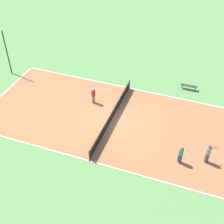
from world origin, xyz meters
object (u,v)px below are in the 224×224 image
object	(u,v)px
fence_post_back_right	(7,53)
tennis_ball_midcourt	(197,176)
bench	(189,86)
player_far_green	(181,153)
player_baseline_gray	(208,152)
tennis_net	(112,115)
tennis_ball_far_baseline	(175,175)
player_coach_red	(93,95)
tennis_ball_right_alley	(38,102)

from	to	relation	value
fence_post_back_right	tennis_ball_midcourt	bearing A→B (deg)	-109.47
bench	player_far_green	world-z (taller)	player_far_green
player_baseline_gray	tennis_ball_midcourt	xyz separation A→B (m)	(-1.71, 0.44, -1.01)
tennis_net	tennis_ball_midcourt	distance (m)	8.87
tennis_net	tennis_ball_far_baseline	bearing A→B (deg)	-123.60
player_far_green	tennis_net	bearing A→B (deg)	19.53
tennis_net	player_far_green	distance (m)	7.13
tennis_net	bench	xyz separation A→B (m)	(6.97, -5.61, -0.13)
player_coach_red	tennis_ball_midcourt	size ratio (longest dim) A/B	24.10
player_far_green	tennis_ball_midcourt	world-z (taller)	player_far_green
bench	player_baseline_gray	bearing A→B (deg)	107.19
tennis_net	player_far_green	world-z (taller)	player_far_green
bench	tennis_ball_far_baseline	xyz separation A→B (m)	(-11.25, -0.84, -0.33)
tennis_net	player_coach_red	bearing A→B (deg)	54.96
player_far_green	player_baseline_gray	size ratio (longest dim) A/B	0.94
bench	tennis_ball_far_baseline	world-z (taller)	bench
player_far_green	player_baseline_gray	xyz separation A→B (m)	(0.75, -1.92, 0.08)
bench	fence_post_back_right	bearing A→B (deg)	10.81
player_far_green	fence_post_back_right	xyz separation A→B (m)	(6.35, 19.21, 1.46)
tennis_ball_far_baseline	tennis_ball_right_alley	bearing A→B (deg)	73.01
tennis_net	player_far_green	xyz separation A→B (m)	(-2.89, -6.51, 0.46)
tennis_net	bench	bearing A→B (deg)	-38.85
tennis_ball_far_baseline	bench	bearing A→B (deg)	4.27
tennis_net	fence_post_back_right	world-z (taller)	fence_post_back_right
player_far_green	fence_post_back_right	bearing A→B (deg)	25.14
tennis_net	player_baseline_gray	bearing A→B (deg)	-104.20
tennis_net	bench	world-z (taller)	tennis_net
player_baseline_gray	tennis_ball_far_baseline	bearing A→B (deg)	-167.43
player_coach_red	tennis_ball_midcourt	xyz separation A→B (m)	(-5.58, -10.45, -0.90)
tennis_net	tennis_ball_far_baseline	size ratio (longest dim) A/B	149.25
tennis_ball_right_alley	fence_post_back_right	size ratio (longest dim) A/B	0.01
player_baseline_gray	tennis_ball_midcourt	bearing A→B (deg)	-139.47
player_baseline_gray	player_coach_red	size ratio (longest dim) A/B	1.09
bench	fence_post_back_right	world-z (taller)	fence_post_back_right
tennis_net	player_baseline_gray	distance (m)	8.71
tennis_net	player_far_green	size ratio (longest dim) A/B	6.03
player_baseline_gray	tennis_ball_midcourt	distance (m)	2.04
fence_post_back_right	player_coach_red	bearing A→B (deg)	-99.64
bench	tennis_ball_far_baseline	distance (m)	11.29
player_coach_red	tennis_net	bearing A→B (deg)	-141.87
bench	fence_post_back_right	size ratio (longest dim) A/B	0.33
player_baseline_gray	fence_post_back_right	bearing A→B (deg)	130.22
bench	player_baseline_gray	world-z (taller)	player_baseline_gray
player_far_green	fence_post_back_right	world-z (taller)	fence_post_back_right
player_coach_red	tennis_ball_far_baseline	size ratio (longest dim) A/B	24.10
player_coach_red	fence_post_back_right	size ratio (longest dim) A/B	0.33
tennis_net	player_coach_red	world-z (taller)	player_coach_red
player_baseline_gray	tennis_ball_right_alley	xyz separation A→B (m)	(2.11, 15.93, -1.01)
player_coach_red	player_baseline_gray	bearing A→B (deg)	-126.35
player_baseline_gray	bench	bearing A→B (deg)	72.25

